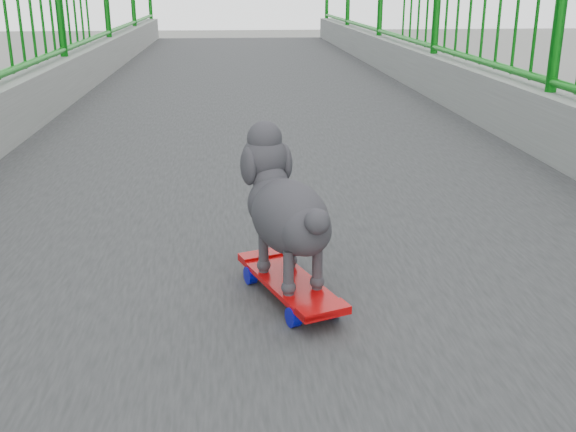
% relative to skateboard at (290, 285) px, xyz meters
% --- Properties ---
extents(skateboard, '(0.27, 0.45, 0.06)m').
position_rel_skateboard_xyz_m(skateboard, '(0.00, 0.00, 0.00)').
color(skateboard, red).
rests_on(skateboard, footbridge).
extents(poodle, '(0.27, 0.41, 0.36)m').
position_rel_skateboard_xyz_m(poodle, '(-0.01, 0.02, 0.21)').
color(poodle, '#2A282C').
rests_on(poodle, skateboard).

